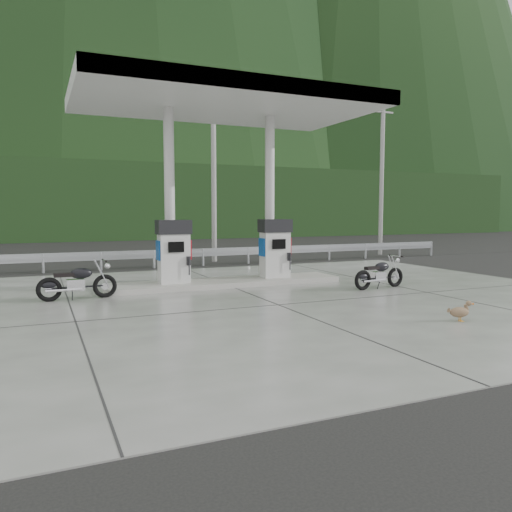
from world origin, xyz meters
name	(u,v)px	position (x,y,z in m)	size (l,w,h in m)	color
ground	(261,299)	(0.00, 0.00, 0.00)	(160.00, 160.00, 0.00)	black
forecourt_apron	(261,298)	(0.00, 0.00, 0.01)	(18.00, 14.00, 0.02)	slate
pump_island	(227,282)	(0.00, 2.50, 0.10)	(7.00, 1.40, 0.15)	#A09E95
gas_pump_left	(174,252)	(-1.60, 2.50, 1.07)	(0.95, 0.55, 1.80)	silver
gas_pump_right	(275,248)	(1.60, 2.50, 1.07)	(0.95, 0.55, 1.80)	silver
canopy_column_left	(170,196)	(-1.60, 2.90, 2.67)	(0.30, 0.30, 5.00)	silver
canopy_column_right	(270,197)	(1.60, 2.90, 2.67)	(0.30, 0.30, 5.00)	silver
canopy_roof	(226,102)	(0.00, 2.50, 5.37)	(8.50, 5.00, 0.40)	white
guardrail	(179,249)	(0.00, 8.00, 0.71)	(26.00, 0.16, 1.42)	#A2A6AA
road	(160,259)	(0.00, 11.50, 0.00)	(60.00, 7.00, 0.01)	black
utility_pole_b	(214,170)	(2.00, 9.50, 4.00)	(0.22, 0.22, 8.00)	gray
utility_pole_c	(382,176)	(11.00, 9.50, 4.00)	(0.22, 0.22, 8.00)	gray
tree_band	(107,202)	(0.00, 30.00, 3.00)	(80.00, 6.00, 6.00)	black
forested_hills	(79,228)	(0.00, 60.00, 0.00)	(100.00, 40.00, 140.00)	black
motorcycle_left	(77,283)	(-4.27, 1.66, 0.44)	(1.79, 0.57, 0.85)	black
motorcycle_right	(379,274)	(3.76, 0.12, 0.42)	(1.70, 0.54, 0.81)	black
duck	(459,312)	(2.55, -4.02, 0.20)	(0.49, 0.14, 0.35)	brown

